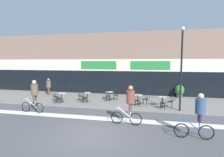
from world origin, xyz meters
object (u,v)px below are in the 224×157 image
object	(u,v)px
cafe_chair_4_side	(171,101)
bistro_table_0	(62,96)
bistro_table_1	(87,95)
cafe_chair_1_near	(85,97)
cafe_chair_1_side	(80,95)
cyclist_1	(130,102)
lamp_post	(181,64)
cafe_chair_4_near	(163,102)
pedestrian_near_end	(49,85)
cafe_chair_0_near	(58,97)
bistro_table_2	(109,94)
bistro_table_4	(162,100)
planter_pot	(180,91)
bistro_table_3	(138,98)
cafe_chair_2_side	(116,94)
cyclist_0	(199,113)
cafe_chair_0_side	(55,95)
cafe_chair_2_near	(108,95)
cyclist_2	(34,93)
cafe_chair_3_near	(137,100)
cafe_chair_3_side	(146,98)

from	to	relation	value
cafe_chair_4_side	bistro_table_0	bearing A→B (deg)	4.69
bistro_table_1	cafe_chair_1_near	xyz separation A→B (m)	(-0.00, -0.63, -0.01)
cafe_chair_1_side	cyclist_1	world-z (taller)	cyclist_1
cafe_chair_1_side	lamp_post	xyz separation A→B (m)	(7.82, -1.33, 2.71)
cafe_chair_4_near	pedestrian_near_end	xyz separation A→B (m)	(-10.87, 3.16, 0.48)
cafe_chair_0_near	cyclist_1	bearing A→B (deg)	-118.97
bistro_table_0	bistro_table_2	distance (m)	4.07
cafe_chair_4_near	pedestrian_near_end	world-z (taller)	pedestrian_near_end
bistro_table_4	cafe_chair_4_near	xyz separation A→B (m)	(-0.00, -0.63, -0.03)
cafe_chair_0_near	planter_pot	bearing A→B (deg)	-67.08
pedestrian_near_end	cyclist_1	bearing A→B (deg)	133.17
bistro_table_3	pedestrian_near_end	world-z (taller)	pedestrian_near_end
cafe_chair_2_side	cyclist_0	xyz separation A→B (m)	(4.96, -6.58, 0.58)
cafe_chair_0_side	cafe_chair_2_near	size ratio (longest dim) A/B	1.00
cafe_chair_1_near	lamp_post	xyz separation A→B (m)	(7.19, -0.71, 2.71)
cafe_chair_4_side	planter_pot	size ratio (longest dim) A/B	0.74
bistro_table_3	cyclist_2	world-z (taller)	cyclist_2
cafe_chair_0_near	cyclist_2	size ratio (longest dim) A/B	0.40
lamp_post	bistro_table_0	bearing A→B (deg)	175.55
bistro_table_3	cafe_chair_1_side	distance (m)	4.88
cafe_chair_1_near	pedestrian_near_end	size ratio (longest dim) A/B	0.54
cafe_chair_4_near	planter_pot	size ratio (longest dim) A/B	0.74
cafe_chair_4_side	cyclist_2	xyz separation A→B (m)	(-9.22, -2.83, 0.69)
bistro_table_4	cyclist_1	bearing A→B (deg)	-117.61
cafe_chair_1_near	cafe_chair_1_side	size ratio (longest dim) A/B	1.00
bistro_table_0	bistro_table_3	world-z (taller)	bistro_table_3
cafe_chair_3_near	cafe_chair_3_side	distance (m)	0.87
bistro_table_1	cyclist_2	world-z (taller)	cyclist_2
cafe_chair_0_side	cyclist_2	xyz separation A→B (m)	(0.12, -2.83, 0.69)
bistro_table_0	lamp_post	size ratio (longest dim) A/B	0.13
bistro_table_0	cyclist_1	world-z (taller)	cyclist_1
cafe_chair_0_near	cafe_chair_4_near	size ratio (longest dim) A/B	1.00
bistro_table_0	cafe_chair_0_near	bearing A→B (deg)	-89.82
bistro_table_4	cafe_chair_1_near	xyz separation A→B (m)	(-6.06, -0.01, -0.03)
pedestrian_near_end	cafe_chair_0_side	bearing A→B (deg)	118.89
cafe_chair_2_side	cafe_chair_3_near	world-z (taller)	same
bistro_table_0	cafe_chair_3_near	distance (m)	6.30
bistro_table_4	cafe_chair_4_near	world-z (taller)	cafe_chair_4_near
cafe_chair_0_near	cyclist_1	world-z (taller)	cyclist_1
bistro_table_0	planter_pot	bearing A→B (deg)	21.33
bistro_table_4	cafe_chair_2_near	world-z (taller)	cafe_chair_2_near
bistro_table_4	cafe_chair_3_side	bearing A→B (deg)	158.77
bistro_table_1	cafe_chair_4_near	bearing A→B (deg)	-11.57
bistro_table_0	cafe_chair_0_near	xyz separation A→B (m)	(0.00, -0.63, -0.01)
cyclist_0	bistro_table_3	bearing A→B (deg)	-60.11
cafe_chair_4_near	cyclist_0	xyz separation A→B (m)	(1.22, -4.32, 0.58)
cafe_chair_4_near	planter_pot	distance (m)	4.85
cafe_chair_0_near	cafe_chair_1_near	size ratio (longest dim) A/B	1.00
cafe_chair_3_near	cafe_chair_4_side	world-z (taller)	same
bistro_table_2	bistro_table_4	bearing A→B (deg)	-20.62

